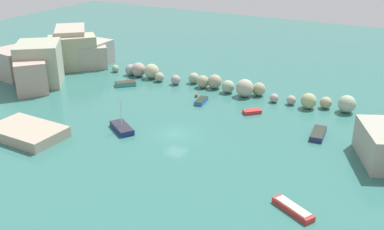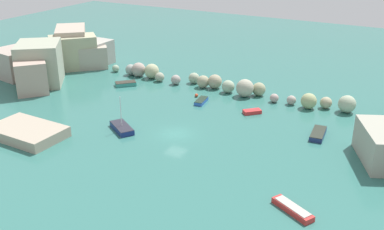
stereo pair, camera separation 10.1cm
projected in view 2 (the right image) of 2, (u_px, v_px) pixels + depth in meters
cove_water at (176, 134)px, 57.57m from camera, size 160.00×160.00×0.00m
cliff_headland_left at (58, 57)px, 80.45m from camera, size 15.44×24.73×6.85m
rock_breakwater at (221, 84)px, 72.10m from camera, size 42.08×4.08×2.72m
stone_dock at (27, 132)px, 56.57m from camera, size 9.42×6.07×1.32m
channel_buoy at (196, 95)px, 69.82m from camera, size 0.53×0.53×0.53m
moored_boat_0 at (122, 128)px, 58.45m from camera, size 4.64×3.90×4.64m
moored_boat_1 at (201, 101)px, 67.56m from camera, size 1.62×3.26×0.54m
moored_boat_2 at (126, 84)px, 74.68m from camera, size 3.48×3.49×0.65m
moored_boat_3 at (293, 209)px, 41.88m from camera, size 4.47×3.15×0.63m
moored_boat_4 at (13, 124)px, 59.57m from camera, size 2.76×3.72×0.64m
moored_boat_5 at (318, 134)px, 56.86m from camera, size 1.92×4.32×0.64m
moored_boat_6 at (252, 112)px, 63.74m from camera, size 2.58×2.57×0.52m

